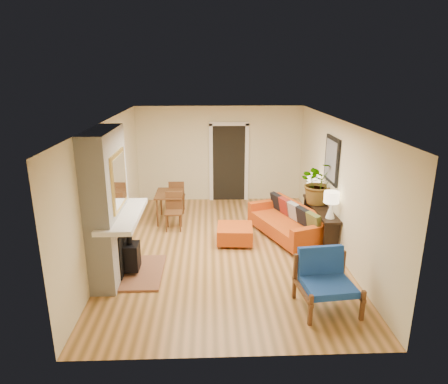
{
  "coord_description": "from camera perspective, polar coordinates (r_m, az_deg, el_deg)",
  "views": [
    {
      "loc": [
        -0.3,
        -7.5,
        3.52
      ],
      "look_at": [
        0.0,
        0.2,
        1.15
      ],
      "focal_mm": 32.0,
      "sensor_mm": 36.0,
      "label": 1
    }
  ],
  "objects": [
    {
      "name": "room_shell",
      "position": [
        10.43,
        2.81,
        4.45
      ],
      "size": [
        6.5,
        6.5,
        6.5
      ],
      "color": "tan",
      "rests_on": "ground"
    },
    {
      "name": "dining_table",
      "position": [
        9.66,
        -7.38,
        -0.89
      ],
      "size": [
        0.66,
        1.58,
        0.85
      ],
      "color": "brown",
      "rests_on": "ground"
    },
    {
      "name": "fireplace",
      "position": [
        7.1,
        -15.99,
        -2.34
      ],
      "size": [
        1.09,
        1.68,
        2.6
      ],
      "color": "white",
      "rests_on": "ground"
    },
    {
      "name": "console_table",
      "position": [
        8.78,
        13.59,
        -2.99
      ],
      "size": [
        0.34,
        1.85,
        0.72
      ],
      "color": "black",
      "rests_on": "ground"
    },
    {
      "name": "blue_chair",
      "position": [
        6.45,
        14.23,
        -11.66
      ],
      "size": [
        0.93,
        0.91,
        0.88
      ],
      "color": "brown",
      "rests_on": "ground"
    },
    {
      "name": "ottoman",
      "position": [
        8.46,
        1.56,
        -5.91
      ],
      "size": [
        0.78,
        0.78,
        0.37
      ],
      "color": "silver",
      "rests_on": "ground"
    },
    {
      "name": "houseplant",
      "position": [
        8.8,
        13.41,
        1.36
      ],
      "size": [
        0.96,
        0.86,
        0.96
      ],
      "primitive_type": "imported",
      "rotation": [
        0.0,
        0.0,
        0.15
      ],
      "color": "#1E5919",
      "rests_on": "console_table"
    },
    {
      "name": "lamp_near",
      "position": [
        8.02,
        15.07,
        -1.35
      ],
      "size": [
        0.3,
        0.3,
        0.54
      ],
      "color": "white",
      "rests_on": "console_table"
    },
    {
      "name": "lamp_far",
      "position": [
        9.28,
        12.66,
        1.31
      ],
      "size": [
        0.3,
        0.3,
        0.54
      ],
      "color": "white",
      "rests_on": "console_table"
    },
    {
      "name": "sofa",
      "position": [
        8.83,
        9.18,
        -4.25
      ],
      "size": [
        1.5,
        2.14,
        0.78
      ],
      "color": "silver",
      "rests_on": "ground"
    }
  ]
}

